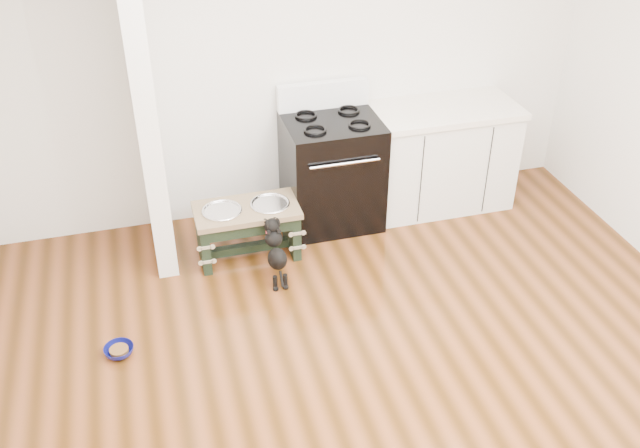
{
  "coord_description": "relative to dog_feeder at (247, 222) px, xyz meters",
  "views": [
    {
      "loc": [
        -1.23,
        -2.79,
        3.32
      ],
      "look_at": [
        -0.07,
        1.38,
        0.49
      ],
      "focal_mm": 40.0,
      "sensor_mm": 36.0,
      "label": 1
    }
  ],
  "objects": [
    {
      "name": "room_shell",
      "position": [
        0.53,
        -1.82,
        1.31
      ],
      "size": [
        5.0,
        5.0,
        5.0
      ],
      "color": "silver",
      "rests_on": "ground"
    },
    {
      "name": "oven_range",
      "position": [
        0.78,
        0.34,
        0.16
      ],
      "size": [
        0.76,
        0.69,
        1.14
      ],
      "color": "black",
      "rests_on": "ground"
    },
    {
      "name": "floor_bowl",
      "position": [
        -1.05,
        -0.89,
        -0.28
      ],
      "size": [
        0.2,
        0.2,
        0.06
      ],
      "rotation": [
        0.0,
        0.0,
        0.03
      ],
      "color": "#0C0F58",
      "rests_on": "ground"
    },
    {
      "name": "partition_wall",
      "position": [
        -0.64,
        0.28,
        1.04
      ],
      "size": [
        0.15,
        0.8,
        2.7
      ],
      "primitive_type": "cube",
      "color": "silver",
      "rests_on": "ground"
    },
    {
      "name": "puppy",
      "position": [
        0.14,
        -0.37,
        -0.05
      ],
      "size": [
        0.14,
        0.41,
        0.49
      ],
      "color": "black",
      "rests_on": "ground"
    },
    {
      "name": "cabinet_run",
      "position": [
        1.76,
        0.36,
        0.14
      ],
      "size": [
        1.24,
        0.64,
        0.91
      ],
      "color": "silver",
      "rests_on": "ground"
    },
    {
      "name": "dog_feeder",
      "position": [
        0.0,
        0.0,
        0.0
      ],
      "size": [
        0.8,
        0.43,
        0.46
      ],
      "color": "black",
      "rests_on": "ground"
    },
    {
      "name": "ground",
      "position": [
        0.53,
        -1.82,
        -0.31
      ],
      "size": [
        5.0,
        5.0,
        0.0
      ],
      "primitive_type": "plane",
      "color": "#3F230B",
      "rests_on": "ground"
    }
  ]
}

